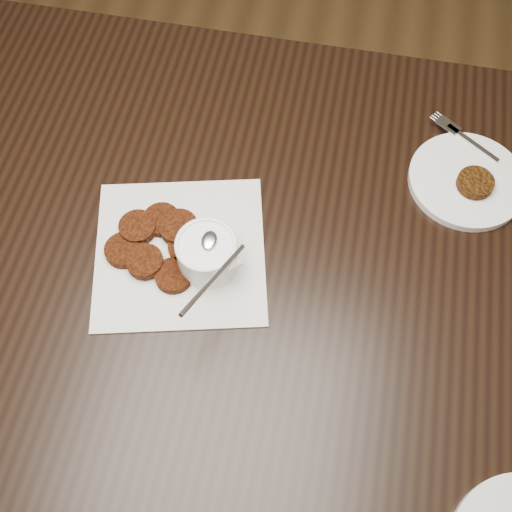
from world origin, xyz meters
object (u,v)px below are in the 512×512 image
(sauce_ramekin, at_px, (206,243))
(plate_with_patty, at_px, (468,178))
(table, at_px, (178,312))
(napkin, at_px, (180,252))

(sauce_ramekin, bearing_deg, plate_with_patty, 30.95)
(table, height_order, plate_with_patty, plate_with_patty)
(table, height_order, sauce_ramekin, sauce_ramekin)
(table, distance_m, plate_with_patty, 0.68)
(napkin, distance_m, sauce_ramekin, 0.09)
(table, distance_m, sauce_ramekin, 0.46)
(table, xyz_separation_m, napkin, (0.06, -0.04, 0.38))
(napkin, xyz_separation_m, plate_with_patty, (0.47, 0.24, 0.01))
(table, bearing_deg, plate_with_patty, 20.51)
(sauce_ramekin, relative_size, plate_with_patty, 0.66)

